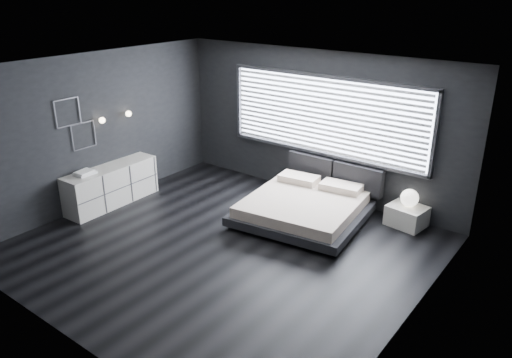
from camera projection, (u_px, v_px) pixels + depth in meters
The scene contains 12 objects.
room at pixel (221, 165), 7.40m from camera, with size 6.04×6.00×2.80m.
window at pixel (325, 116), 9.21m from camera, with size 4.14×0.09×1.52m.
headboard at pixel (334, 173), 9.39m from camera, with size 1.96×0.16×0.52m.
sconce_near at pixel (102, 120), 8.99m from camera, with size 0.18×0.11×0.11m.
sconce_far at pixel (128, 114), 9.43m from camera, with size 0.18×0.11×0.11m.
wall_art_upper at pixel (68, 112), 8.50m from camera, with size 0.01×0.48×0.48m.
wall_art_lower at pixel (84, 136), 8.86m from camera, with size 0.01×0.48×0.48m.
bed at pixel (303, 207), 8.73m from camera, with size 2.29×2.21×0.53m.
nightstand at pixel (407, 216), 8.58m from camera, with size 0.61×0.51×0.36m, color silver.
orb_lamp at pixel (410, 198), 8.47m from camera, with size 0.30×0.30×0.30m, color white.
dresser at pixel (111, 185), 9.35m from camera, with size 0.57×1.87×0.74m.
book_stack at pixel (85, 173), 8.83m from camera, with size 0.28×0.36×0.07m.
Camera 1 is at (4.62, -5.23, 3.94)m, focal length 35.00 mm.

